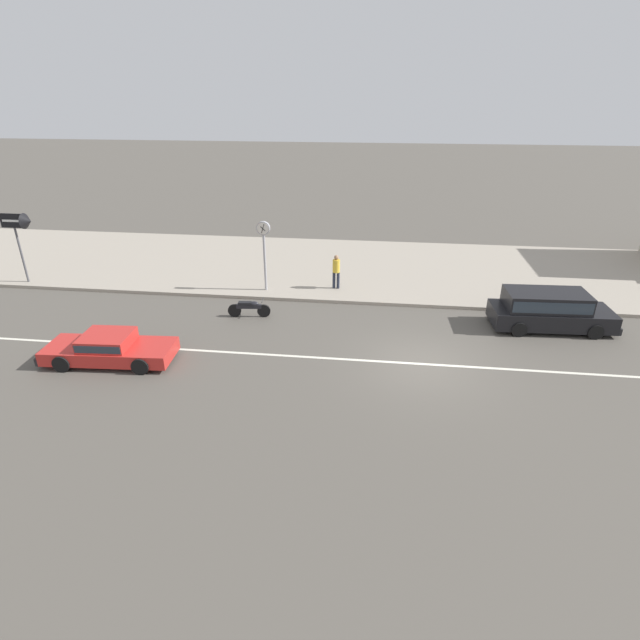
{
  "coord_description": "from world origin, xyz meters",
  "views": [
    {
      "loc": [
        -1.71,
        -15.72,
        8.87
      ],
      "look_at": [
        -3.85,
        1.53,
        0.8
      ],
      "focal_mm": 28.0,
      "sensor_mm": 36.0,
      "label": 1
    }
  ],
  "objects_px": {
    "sedan_red_0": "(109,348)",
    "motorcycle_0": "(249,308)",
    "pedestrian_near_clock": "(336,269)",
    "street_clock": "(264,240)",
    "minivan_black_1": "(549,309)",
    "arrow_signboard": "(24,225)"
  },
  "relations": [
    {
      "from": "motorcycle_0",
      "to": "street_clock",
      "type": "distance_m",
      "value": 3.56
    },
    {
      "from": "motorcycle_0",
      "to": "pedestrian_near_clock",
      "type": "distance_m",
      "value": 4.86
    },
    {
      "from": "sedan_red_0",
      "to": "street_clock",
      "type": "relative_size",
      "value": 1.42
    },
    {
      "from": "minivan_black_1",
      "to": "arrow_signboard",
      "type": "bearing_deg",
      "value": 175.2
    },
    {
      "from": "motorcycle_0",
      "to": "pedestrian_near_clock",
      "type": "relative_size",
      "value": 1.1
    },
    {
      "from": "sedan_red_0",
      "to": "motorcycle_0",
      "type": "bearing_deg",
      "value": 47.64
    },
    {
      "from": "sedan_red_0",
      "to": "arrow_signboard",
      "type": "xyz_separation_m",
      "value": [
        -7.37,
        6.76,
        2.52
      ]
    },
    {
      "from": "arrow_signboard",
      "to": "motorcycle_0",
      "type": "bearing_deg",
      "value": -11.91
    },
    {
      "from": "sedan_red_0",
      "to": "minivan_black_1",
      "type": "relative_size",
      "value": 0.96
    },
    {
      "from": "street_clock",
      "to": "sedan_red_0",
      "type": "bearing_deg",
      "value": -119.52
    },
    {
      "from": "street_clock",
      "to": "pedestrian_near_clock",
      "type": "bearing_deg",
      "value": 10.61
    },
    {
      "from": "motorcycle_0",
      "to": "arrow_signboard",
      "type": "xyz_separation_m",
      "value": [
        -11.35,
        2.39,
        2.64
      ]
    },
    {
      "from": "minivan_black_1",
      "to": "pedestrian_near_clock",
      "type": "distance_m",
      "value": 9.37
    },
    {
      "from": "minivan_black_1",
      "to": "street_clock",
      "type": "xyz_separation_m",
      "value": [
        -12.16,
        2.4,
        1.74
      ]
    },
    {
      "from": "minivan_black_1",
      "to": "street_clock",
      "type": "distance_m",
      "value": 12.52
    },
    {
      "from": "motorcycle_0",
      "to": "street_clock",
      "type": "relative_size",
      "value": 0.55
    },
    {
      "from": "motorcycle_0",
      "to": "arrow_signboard",
      "type": "distance_m",
      "value": 11.89
    },
    {
      "from": "arrow_signboard",
      "to": "pedestrian_near_clock",
      "type": "distance_m",
      "value": 14.89
    },
    {
      "from": "sedan_red_0",
      "to": "minivan_black_1",
      "type": "distance_m",
      "value": 16.92
    },
    {
      "from": "sedan_red_0",
      "to": "street_clock",
      "type": "xyz_separation_m",
      "value": [
        4.07,
        7.18,
        2.05
      ]
    },
    {
      "from": "street_clock",
      "to": "pedestrian_near_clock",
      "type": "distance_m",
      "value": 3.66
    },
    {
      "from": "sedan_red_0",
      "to": "pedestrian_near_clock",
      "type": "relative_size",
      "value": 2.84
    }
  ]
}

